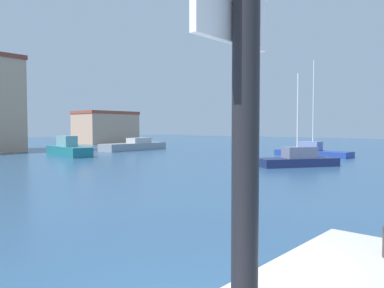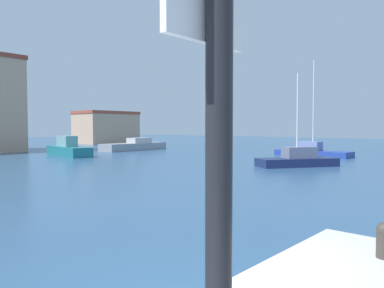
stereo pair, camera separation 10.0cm
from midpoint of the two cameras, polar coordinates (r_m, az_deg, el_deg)
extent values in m
plane|color=#2D5175|center=(29.82, -9.40, -2.89)|extent=(160.00, 160.00, 0.00)
cube|color=#19234C|center=(28.01, 15.67, -2.69)|extent=(5.91, 4.80, 0.60)
cube|color=slate|center=(28.05, 16.01, -1.24)|extent=(2.59, 2.28, 0.81)
cylinder|color=silver|center=(27.91, 15.76, 4.16)|extent=(0.12, 0.12, 6.08)
cube|color=gray|center=(46.45, -8.96, -0.39)|extent=(9.08, 3.00, 0.88)
cube|color=#ADB0B5|center=(47.02, -8.17, 0.56)|extent=(2.89, 1.80, 0.62)
cube|color=#1E707A|center=(38.77, -18.41, -1.04)|extent=(2.96, 7.19, 0.93)
cube|color=#6B9CA2|center=(39.10, -18.65, 0.43)|extent=(1.54, 2.68, 1.04)
cube|color=#233D93|center=(38.15, 17.89, -1.38)|extent=(2.40, 7.30, 0.55)
cube|color=#6E7DB1|center=(38.22, 17.57, -0.29)|extent=(1.40, 1.99, 0.87)
cylinder|color=silver|center=(38.13, 17.99, 5.61)|extent=(0.12, 0.12, 8.75)
cube|color=tan|center=(67.49, -13.08, 2.28)|extent=(9.80, 6.60, 5.09)
cube|color=#9E4733|center=(67.53, -13.11, 4.65)|extent=(10.00, 6.73, 0.50)
camera|label=1|loc=(0.05, -90.08, 0.00)|focal=34.90mm
camera|label=2|loc=(0.05, 89.92, 0.00)|focal=34.90mm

